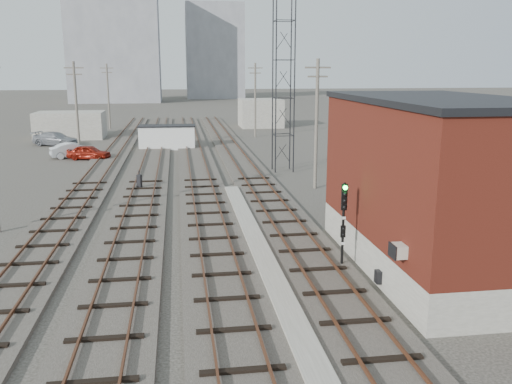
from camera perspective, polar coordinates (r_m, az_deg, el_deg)
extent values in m
plane|color=#282621|center=(69.28, -5.67, 5.90)|extent=(320.00, 320.00, 0.00)
cube|color=#332D28|center=(48.74, -1.57, 3.14)|extent=(3.20, 90.00, 0.20)
cube|color=#4C2816|center=(48.62, -2.41, 3.38)|extent=(0.07, 90.00, 0.12)
cube|color=#4C2816|center=(48.79, -0.73, 3.43)|extent=(0.07, 90.00, 0.12)
cube|color=#332D28|center=(48.44, -6.28, 3.01)|extent=(3.20, 90.00, 0.20)
cube|color=#4C2816|center=(48.39, -7.13, 3.25)|extent=(0.07, 90.00, 0.12)
cube|color=#4C2816|center=(48.43, -5.43, 3.30)|extent=(0.07, 90.00, 0.12)
cube|color=#332D28|center=(48.48, -11.01, 2.85)|extent=(3.20, 90.00, 0.20)
cube|color=#4C2816|center=(48.48, -11.87, 3.09)|extent=(0.07, 90.00, 0.12)
cube|color=#4C2816|center=(48.41, -10.17, 3.15)|extent=(0.07, 90.00, 0.12)
cube|color=#332D28|center=(48.84, -15.70, 2.68)|extent=(3.20, 90.00, 0.20)
cube|color=#4C2816|center=(48.90, -16.55, 2.92)|extent=(0.07, 90.00, 0.12)
cube|color=#4C2816|center=(48.71, -14.88, 2.98)|extent=(0.07, 90.00, 0.12)
cube|color=gray|center=(24.41, 0.65, -6.77)|extent=(0.90, 28.00, 0.26)
cube|color=gray|center=(24.46, 17.93, -5.84)|extent=(6.00, 12.00, 1.50)
cube|color=#551C14|center=(23.61, 18.51, 2.24)|extent=(6.00, 12.00, 5.50)
cube|color=black|center=(23.29, 19.01, 9.15)|extent=(6.20, 12.20, 0.25)
cube|color=beige|center=(19.24, 14.76, -6.00)|extent=(0.45, 0.62, 0.45)
cube|color=black|center=(21.62, 12.73, -8.71)|extent=(0.20, 0.35, 0.50)
cylinder|color=black|center=(43.68, 2.12, 11.77)|extent=(0.10, 0.10, 15.00)
cylinder|color=black|center=(43.97, 4.08, 11.75)|extent=(0.10, 0.10, 15.00)
cylinder|color=black|center=(45.15, 1.77, 11.81)|extent=(0.10, 0.10, 15.00)
cylinder|color=black|center=(45.44, 3.67, 11.79)|extent=(0.10, 0.10, 15.00)
cylinder|color=#595147|center=(54.67, -18.35, 8.20)|extent=(0.24, 0.24, 9.00)
cube|color=#595147|center=(54.53, -18.64, 12.29)|extent=(1.80, 0.12, 0.12)
cube|color=#595147|center=(54.54, -18.60, 11.66)|extent=(1.40, 0.12, 0.12)
cylinder|color=#595147|center=(79.37, -15.28, 9.66)|extent=(0.24, 0.24, 9.00)
cube|color=#595147|center=(79.28, -15.45, 12.47)|extent=(1.80, 0.12, 0.12)
cube|color=#595147|center=(79.28, -15.42, 12.03)|extent=(1.40, 0.12, 0.12)
cylinder|color=#595147|center=(38.13, 6.38, 7.02)|extent=(0.24, 0.24, 9.00)
cube|color=#595147|center=(37.94, 6.53, 12.89)|extent=(1.80, 0.12, 0.12)
cube|color=#595147|center=(37.94, 6.51, 11.98)|extent=(1.40, 0.12, 0.12)
cylinder|color=#595147|center=(67.50, -0.08, 9.61)|extent=(0.24, 0.24, 9.00)
cube|color=#595147|center=(67.39, -0.08, 12.93)|extent=(1.80, 0.12, 0.12)
cube|color=#595147|center=(67.40, -0.08, 12.42)|extent=(1.40, 0.12, 0.12)
cube|color=gray|center=(144.64, -14.68, 15.11)|extent=(22.00, 14.00, 30.00)
cube|color=gray|center=(159.17, -4.39, 14.51)|extent=(16.00, 12.00, 26.00)
cube|color=gray|center=(70.24, -18.94, 6.68)|extent=(8.00, 5.00, 3.20)
cube|color=gray|center=(79.88, 0.48, 8.32)|extent=(6.00, 6.00, 4.00)
cube|color=gray|center=(23.68, 9.00, -7.77)|extent=(0.40, 0.40, 0.10)
cylinder|color=black|center=(23.11, 9.15, -3.55)|extent=(0.11, 0.11, 3.73)
cube|color=black|center=(22.77, 9.28, -0.53)|extent=(0.24, 0.10, 1.12)
sphere|color=#0CE533|center=(22.60, 9.39, 0.45)|extent=(0.19, 0.19, 0.19)
sphere|color=black|center=(22.66, 9.36, -0.24)|extent=(0.19, 0.19, 0.19)
sphere|color=black|center=(22.72, 9.33, -0.93)|extent=(0.19, 0.19, 0.19)
sphere|color=black|center=(22.79, 9.31, -1.61)|extent=(0.19, 0.19, 0.19)
cube|color=black|center=(23.16, 9.15, -4.12)|extent=(0.20, 0.09, 0.51)
cube|color=white|center=(22.94, 9.25, -2.72)|extent=(0.15, 0.02, 0.11)
cube|color=white|center=(23.26, 9.15, -5.37)|extent=(0.15, 0.02, 0.11)
cube|color=black|center=(38.82, -12.17, 1.07)|extent=(0.38, 0.38, 0.98)
cylinder|color=black|center=(38.70, -12.22, 2.00)|extent=(0.08, 0.08, 0.30)
cube|color=silver|center=(58.34, -9.34, 5.68)|extent=(5.83, 2.54, 2.41)
cube|color=black|center=(58.20, -9.39, 6.90)|extent=(6.02, 2.74, 0.12)
imported|color=maroon|center=(53.10, -17.18, 4.01)|extent=(4.27, 2.61, 1.36)
imported|color=#B2B6BB|center=(54.72, -18.63, 4.20)|extent=(4.61, 2.87, 1.43)
imported|color=gray|center=(63.97, -20.34, 5.27)|extent=(5.60, 4.09, 1.51)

